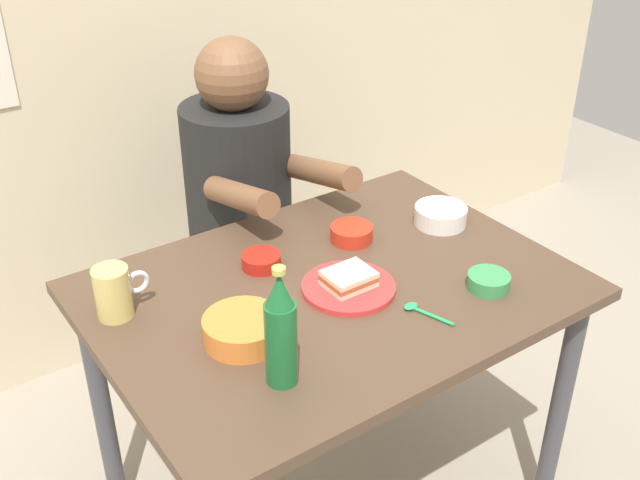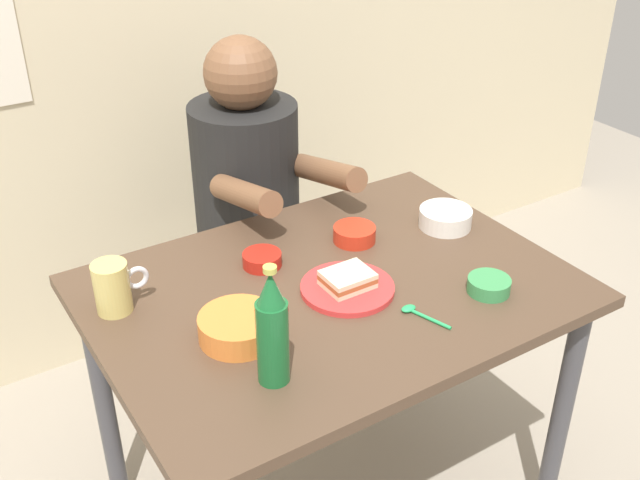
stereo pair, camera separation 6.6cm
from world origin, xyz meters
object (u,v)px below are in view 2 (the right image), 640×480
object	(u,v)px
dining_table	(331,318)
beer_mug	(113,287)
plate_orange	(347,288)
sandwich	(348,279)
sambal_bowl_red	(262,259)
beer_bottle	(272,330)
stool	(252,286)
person_seated	(247,171)

from	to	relation	value
dining_table	beer_mug	xyz separation A→B (m)	(-0.46, 0.18, 0.15)
plate_orange	sandwich	xyz separation A→B (m)	(0.00, 0.00, 0.02)
sandwich	sambal_bowl_red	bearing A→B (deg)	119.29
beer_bottle	dining_table	bearing A→B (deg)	38.06
sambal_bowl_red	stool	bearing A→B (deg)	66.98
plate_orange	beer_mug	size ratio (longest dim) A/B	1.75
beer_bottle	sambal_bowl_red	size ratio (longest dim) A/B	2.73
person_seated	beer_mug	bearing A→B (deg)	-141.86
dining_table	beer_mug	distance (m)	0.52
dining_table	beer_mug	world-z (taller)	beer_mug
person_seated	plate_orange	xyz separation A→B (m)	(-0.08, -0.66, -0.02)
sandwich	sambal_bowl_red	distance (m)	0.23
stool	sambal_bowl_red	bearing A→B (deg)	-113.02
plate_orange	sambal_bowl_red	world-z (taller)	sambal_bowl_red
person_seated	sambal_bowl_red	size ratio (longest dim) A/B	7.49
sandwich	beer_mug	size ratio (longest dim) A/B	0.87
stool	plate_orange	xyz separation A→B (m)	(-0.08, -0.67, 0.40)
beer_bottle	person_seated	bearing A→B (deg)	65.57
plate_orange	sambal_bowl_red	size ratio (longest dim) A/B	2.29
plate_orange	beer_bottle	world-z (taller)	beer_bottle
sandwich	beer_mug	world-z (taller)	beer_mug
sandwich	sambal_bowl_red	xyz separation A→B (m)	(-0.11, 0.20, -0.01)
person_seated	plate_orange	world-z (taller)	person_seated
sambal_bowl_red	dining_table	bearing A→B (deg)	-60.56
sambal_bowl_red	person_seated	bearing A→B (deg)	66.47
stool	person_seated	size ratio (longest dim) A/B	0.63
stool	sambal_bowl_red	distance (m)	0.65
dining_table	sambal_bowl_red	bearing A→B (deg)	119.44
beer_bottle	sambal_bowl_red	world-z (taller)	beer_bottle
stool	sandwich	size ratio (longest dim) A/B	4.09
dining_table	sambal_bowl_red	distance (m)	0.22
beer_mug	person_seated	bearing A→B (deg)	38.14
person_seated	beer_bottle	distance (m)	0.92
dining_table	sandwich	distance (m)	0.13
person_seated	beer_bottle	size ratio (longest dim) A/B	2.75
dining_table	person_seated	bearing A→B (deg)	80.54
person_seated	beer_mug	world-z (taller)	person_seated
beer_mug	sambal_bowl_red	world-z (taller)	beer_mug
person_seated	beer_bottle	xyz separation A→B (m)	(-0.38, -0.84, 0.09)
stool	sambal_bowl_red	size ratio (longest dim) A/B	4.69
plate_orange	stool	bearing A→B (deg)	82.92
dining_table	beer_bottle	distance (m)	0.41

